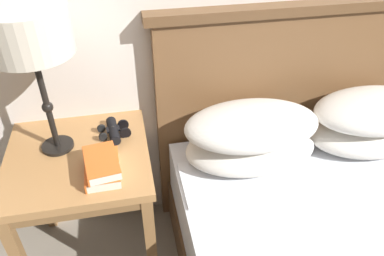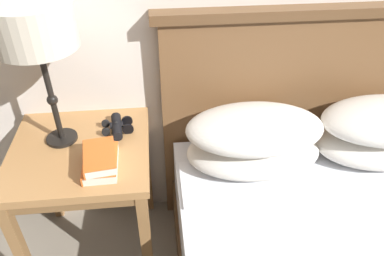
{
  "view_description": "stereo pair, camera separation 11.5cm",
  "coord_description": "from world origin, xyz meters",
  "px_view_note": "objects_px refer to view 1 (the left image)",
  "views": [
    {
      "loc": [
        -0.41,
        -0.5,
        1.66
      ],
      "look_at": [
        -0.17,
        0.69,
        0.77
      ],
      "focal_mm": 35.0,
      "sensor_mm": 36.0,
      "label": 1
    },
    {
      "loc": [
        -0.29,
        -0.52,
        1.66
      ],
      "look_at": [
        -0.17,
        0.69,
        0.77
      ],
      "focal_mm": 35.0,
      "sensor_mm": 36.0,
      "label": 2
    }
  ],
  "objects_px": {
    "nightstand": "(81,170)",
    "book_stacked_on_top": "(101,163)",
    "binoculars_pair": "(114,130)",
    "table_lamp": "(28,35)",
    "book_on_nightstand": "(102,169)"
  },
  "relations": [
    {
      "from": "nightstand",
      "to": "book_stacked_on_top",
      "type": "bearing_deg",
      "value": -53.51
    },
    {
      "from": "binoculars_pair",
      "to": "table_lamp",
      "type": "bearing_deg",
      "value": -170.13
    },
    {
      "from": "nightstand",
      "to": "binoculars_pair",
      "type": "xyz_separation_m",
      "value": [
        0.15,
        0.1,
        0.11
      ]
    },
    {
      "from": "nightstand",
      "to": "table_lamp",
      "type": "height_order",
      "value": "table_lamp"
    },
    {
      "from": "book_stacked_on_top",
      "to": "binoculars_pair",
      "type": "relative_size",
      "value": 1.3
    },
    {
      "from": "book_stacked_on_top",
      "to": "table_lamp",
      "type": "bearing_deg",
      "value": 131.82
    },
    {
      "from": "table_lamp",
      "to": "binoculars_pair",
      "type": "height_order",
      "value": "table_lamp"
    },
    {
      "from": "table_lamp",
      "to": "binoculars_pair",
      "type": "relative_size",
      "value": 3.62
    },
    {
      "from": "book_stacked_on_top",
      "to": "binoculars_pair",
      "type": "bearing_deg",
      "value": 78.23
    },
    {
      "from": "table_lamp",
      "to": "binoculars_pair",
      "type": "distance_m",
      "value": 0.53
    },
    {
      "from": "table_lamp",
      "to": "book_stacked_on_top",
      "type": "height_order",
      "value": "table_lamp"
    },
    {
      "from": "book_on_nightstand",
      "to": "book_stacked_on_top",
      "type": "bearing_deg",
      "value": -84.78
    },
    {
      "from": "table_lamp",
      "to": "book_on_nightstand",
      "type": "height_order",
      "value": "table_lamp"
    },
    {
      "from": "nightstand",
      "to": "book_on_nightstand",
      "type": "distance_m",
      "value": 0.2
    },
    {
      "from": "book_stacked_on_top",
      "to": "binoculars_pair",
      "type": "height_order",
      "value": "book_stacked_on_top"
    }
  ]
}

